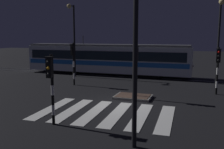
# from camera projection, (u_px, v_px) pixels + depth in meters

# --- Properties ---
(ground_plane) EXTENTS (120.00, 120.00, 0.00)m
(ground_plane) POSITION_uv_depth(u_px,v_px,m) (116.00, 104.00, 15.27)
(ground_plane) COLOR black
(rail_near) EXTENTS (80.00, 0.12, 0.03)m
(rail_near) POSITION_uv_depth(u_px,v_px,m) (149.00, 78.00, 24.74)
(rail_near) COLOR #59595E
(rail_near) RESTS_ON ground
(rail_far) EXTENTS (80.00, 0.12, 0.03)m
(rail_far) POSITION_uv_depth(u_px,v_px,m) (152.00, 76.00, 26.07)
(rail_far) COLOR #59595E
(rail_far) RESTS_ON ground
(crosswalk_zebra) EXTENTS (7.30, 4.90, 0.02)m
(crosswalk_zebra) POSITION_uv_depth(u_px,v_px,m) (105.00, 113.00, 13.52)
(crosswalk_zebra) COLOR silver
(crosswalk_zebra) RESTS_ON ground
(traffic_island) EXTENTS (2.40, 1.67, 0.18)m
(traffic_island) POSITION_uv_depth(u_px,v_px,m) (133.00, 97.00, 16.78)
(traffic_island) COLOR slate
(traffic_island) RESTS_ON ground
(traffic_light_kerb_mid_left) EXTENTS (0.36, 0.42, 3.29)m
(traffic_light_kerb_mid_left) POSITION_uv_depth(u_px,v_px,m) (51.00, 79.00, 11.36)
(traffic_light_kerb_mid_left) COLOR black
(traffic_light_kerb_mid_left) RESTS_ON ground
(traffic_light_corner_far_right) EXTENTS (0.36, 0.42, 3.33)m
(traffic_light_corner_far_right) POSITION_uv_depth(u_px,v_px,m) (218.00, 64.00, 17.44)
(traffic_light_corner_far_right) COLOR black
(traffic_light_corner_far_right) RESTS_ON ground
(traffic_light_median_centre) EXTENTS (0.36, 0.42, 3.56)m
(traffic_light_median_centre) POSITION_uv_depth(u_px,v_px,m) (136.00, 63.00, 16.30)
(traffic_light_median_centre) COLOR black
(traffic_light_median_centre) RESTS_ON ground
(traffic_light_corner_far_left) EXTENTS (0.36, 0.42, 3.56)m
(traffic_light_corner_far_left) POSITION_uv_depth(u_px,v_px,m) (73.00, 57.00, 20.87)
(traffic_light_corner_far_left) COLOR black
(traffic_light_corner_far_left) RESTS_ON ground
(street_lamp_trackside_left) EXTENTS (0.44, 1.21, 7.15)m
(street_lamp_trackside_left) POSITION_uv_depth(u_px,v_px,m) (73.00, 32.00, 24.95)
(street_lamp_trackside_left) COLOR black
(street_lamp_trackside_left) RESTS_ON ground
(street_lamp_trackside_right) EXTENTS (0.44, 1.21, 7.01)m
(street_lamp_trackside_right) POSITION_uv_depth(u_px,v_px,m) (219.00, 32.00, 20.90)
(street_lamp_trackside_right) COLOR black
(street_lamp_trackside_right) RESTS_ON ground
(street_lamp_near_kerb) EXTENTS (0.44, 1.21, 7.52)m
(street_lamp_near_kerb) POSITION_uv_depth(u_px,v_px,m) (134.00, 17.00, 8.43)
(street_lamp_near_kerb) COLOR black
(street_lamp_near_kerb) RESTS_ON ground
(tram) EXTENTS (17.77, 2.58, 4.15)m
(tram) POSITION_uv_depth(u_px,v_px,m) (106.00, 58.00, 26.73)
(tram) COLOR silver
(tram) RESTS_ON ground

